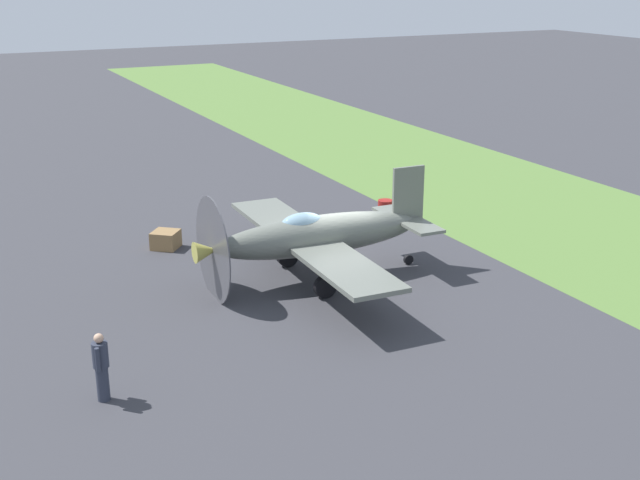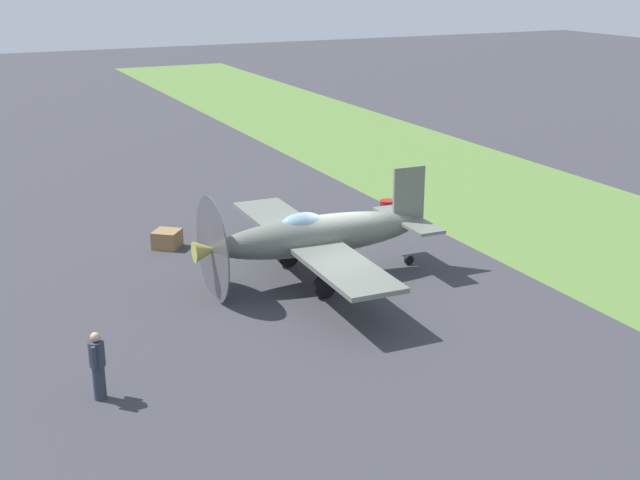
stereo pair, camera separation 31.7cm
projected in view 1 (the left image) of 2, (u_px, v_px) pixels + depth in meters
The scene contains 7 objects.
ground_plane at pixel (337, 270), 28.06m from camera, with size 160.00×160.00×0.00m, color #38383D.
grass_verge at pixel (583, 226), 32.67m from camera, with size 120.00×11.00×0.01m, color #567A38.
airplane_lead at pixel (315, 236), 26.71m from camera, with size 10.14×8.05×3.63m.
ground_crew_chief at pixel (101, 365), 19.41m from camera, with size 0.58×0.38×1.73m.
fuel_drum at pixel (385, 211), 33.13m from camera, with size 0.60×0.60×0.90m, color maroon.
supply_crate at pixel (166, 240), 30.10m from camera, with size 0.90×0.90×0.64m, color olive.
runway_marker_cone at pixel (397, 189), 37.24m from camera, with size 0.36×0.36×0.44m, color orange.
Camera 1 is at (-23.32, 12.14, 9.89)m, focal length 46.35 mm.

